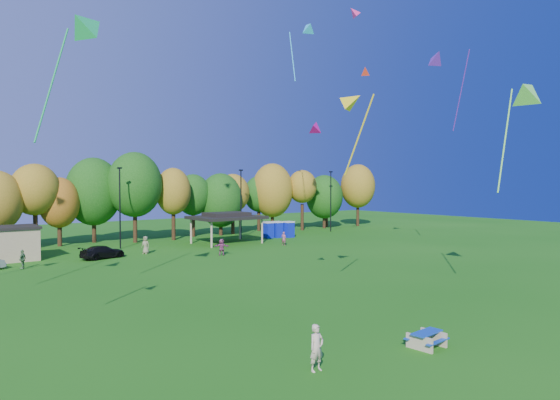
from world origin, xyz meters
TOP-DOWN VIEW (x-y plane):
  - ground at (0.00, 0.00)m, footprint 160.00×160.00m
  - tree_line at (-1.03, 45.51)m, footprint 93.57×10.55m
  - lamp_posts at (2.00, 40.00)m, footprint 64.50×0.25m
  - utility_building at (-10.00, 38.00)m, footprint 6.30×4.30m
  - pavilion at (14.00, 37.00)m, footprint 8.20×6.20m
  - porta_potties at (22.80, 38.24)m, footprint 3.75×2.25m
  - picnic_table at (1.23, -1.33)m, footprint 1.74×1.48m
  - kite_flyer at (-4.55, -0.46)m, footprint 0.68×0.46m
  - car_d at (-1.89, 33.89)m, footprint 4.67×2.81m
  - far_person_1 at (2.67, 34.44)m, footprint 0.97×1.07m
  - far_person_2 at (8.38, 28.70)m, footprint 1.56×1.34m
  - far_person_3 at (-9.22, 32.20)m, footprint 0.90×1.01m
  - far_person_5 at (18.28, 31.20)m, footprint 0.64×0.70m
  - kite_1 at (3.68, 9.02)m, footprint 1.51×1.45m
  - kite_6 at (20.28, 21.95)m, footprint 1.86×1.69m
  - kite_7 at (25.79, 15.75)m, footprint 2.92×4.81m
  - kite_8 at (16.50, 24.94)m, footprint 2.15×3.87m
  - kite_9 at (14.65, 0.94)m, footprint 4.76×2.44m
  - kite_11 at (4.90, 6.94)m, footprint 2.21×3.13m
  - kite_14 at (-8.93, 13.26)m, footprint 4.37×3.10m
  - kite_15 at (23.52, 23.32)m, footprint 1.77×1.71m

SIDE VIEW (x-z plane):
  - ground at x=0.00m, z-range 0.00..0.00m
  - picnic_table at x=1.23m, z-range 0.06..0.76m
  - car_d at x=-1.89m, z-range 0.00..1.27m
  - far_person_5 at x=18.28m, z-range 0.00..1.61m
  - far_person_3 at x=-9.22m, z-range 0.00..1.64m
  - far_person_2 at x=8.38m, z-range 0.00..1.70m
  - far_person_1 at x=2.67m, z-range 0.00..1.83m
  - kite_flyer at x=-4.55m, z-range 0.00..1.84m
  - porta_potties at x=22.80m, z-range 0.01..2.19m
  - utility_building at x=-10.00m, z-range 0.01..3.26m
  - pavilion at x=14.00m, z-range 1.34..5.11m
  - lamp_posts at x=2.00m, z-range 0.36..9.45m
  - tree_line at x=-1.03m, z-range 0.34..11.49m
  - kite_1 at x=3.68m, z-range 10.36..11.57m
  - kite_11 at x=4.90m, z-range 9.63..15.09m
  - kite_9 at x=14.65m, z-range 9.28..17.06m
  - kite_14 at x=-8.93m, z-range 12.05..19.70m
  - kite_15 at x=23.52m, z-range 18.97..20.38m
  - kite_7 at x=25.79m, z-range 15.68..24.16m
  - kite_8 at x=16.50m, z-range 20.11..26.64m
  - kite_6 at x=20.28m, z-range 24.27..25.77m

